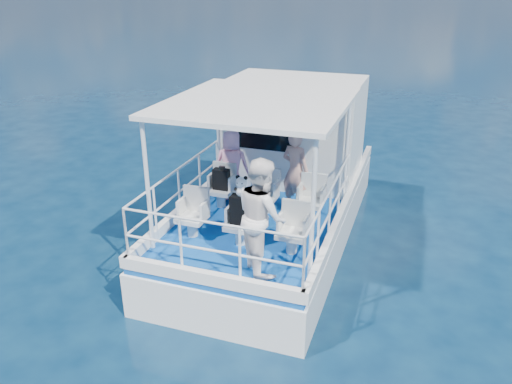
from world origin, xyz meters
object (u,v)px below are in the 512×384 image
passenger_port_fwd (232,165)px  backpack_center (241,211)px  panda (242,186)px  passenger_stbd_aft (262,216)px

passenger_port_fwd → backpack_center: size_ratio=2.75×
backpack_center → panda: panda is taller
passenger_port_fwd → passenger_stbd_aft: (1.41, -2.33, 0.18)m
passenger_stbd_aft → panda: 0.80m
passenger_port_fwd → panda: (0.88, -1.76, 0.36)m
passenger_stbd_aft → panda: (-0.53, 0.57, 0.18)m
passenger_stbd_aft → backpack_center: bearing=7.1°
passenger_stbd_aft → panda: bearing=6.0°
passenger_port_fwd → backpack_center: passenger_port_fwd is taller
passenger_stbd_aft → panda: passenger_stbd_aft is taller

